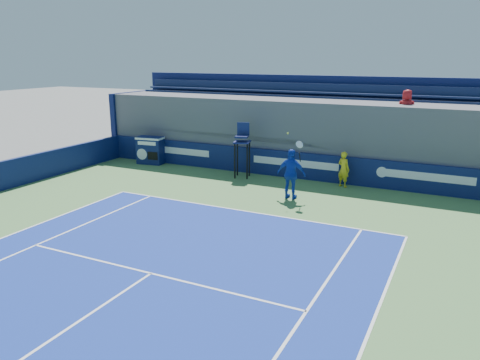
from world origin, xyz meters
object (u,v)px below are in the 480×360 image
at_px(ball_person, 344,169).
at_px(tennis_player, 291,174).
at_px(match_clock, 150,149).
at_px(umpire_chair, 242,144).

distance_m(ball_person, tennis_player, 2.92).
bearing_deg(match_clock, tennis_player, -16.63).
height_order(ball_person, tennis_player, tennis_player).
distance_m(match_clock, tennis_player, 8.90).
bearing_deg(umpire_chair, match_clock, 175.75).
bearing_deg(tennis_player, match_clock, 163.37).
distance_m(umpire_chair, tennis_player, 3.83).
relative_size(ball_person, match_clock, 1.07).
relative_size(ball_person, tennis_player, 0.59).
bearing_deg(match_clock, umpire_chair, -4.25).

